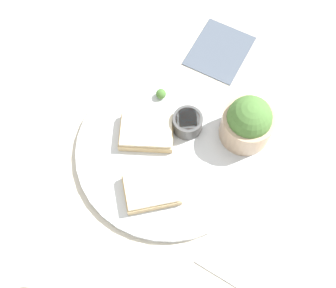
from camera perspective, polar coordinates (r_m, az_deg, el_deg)
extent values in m
plane|color=beige|center=(0.81, 0.00, -0.96)|extent=(4.00, 4.00, 0.00)
cylinder|color=silver|center=(0.81, 0.00, -0.77)|extent=(0.35, 0.35, 0.01)
cylinder|color=tan|center=(0.80, 10.57, 2.43)|extent=(0.10, 0.10, 0.06)
sphere|color=#4C7A38|center=(0.77, 10.97, 3.48)|extent=(0.08, 0.08, 0.08)
cylinder|color=#4C4C4C|center=(0.80, 2.65, 2.88)|extent=(0.06, 0.06, 0.04)
cylinder|color=#D14C38|center=(0.79, 2.69, 3.29)|extent=(0.05, 0.05, 0.01)
cube|color=#D1B27F|center=(0.76, -2.10, -6.30)|extent=(0.12, 0.11, 0.02)
cube|color=#F4E5C1|center=(0.75, -2.13, -6.01)|extent=(0.11, 0.10, 0.01)
cube|color=#D1B27F|center=(0.81, -2.91, 1.56)|extent=(0.12, 0.10, 0.02)
cube|color=#F4E5C1|center=(0.79, -2.95, 1.96)|extent=(0.11, 0.09, 0.01)
cylinder|color=silver|center=(0.76, -9.26, -17.14)|extent=(0.06, 0.06, 0.01)
cylinder|color=silver|center=(0.72, -9.79, -16.73)|extent=(0.01, 0.01, 0.08)
cone|color=silver|center=(0.64, -11.01, -15.79)|extent=(0.08, 0.08, 0.09)
sphere|color=#477533|center=(0.84, -0.95, 6.81)|extent=(0.02, 0.02, 0.02)
cube|color=#4C5666|center=(0.93, 7.01, 12.48)|extent=(0.13, 0.15, 0.01)
cube|color=silver|center=(0.76, 9.86, -18.60)|extent=(0.17, 0.04, 0.01)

